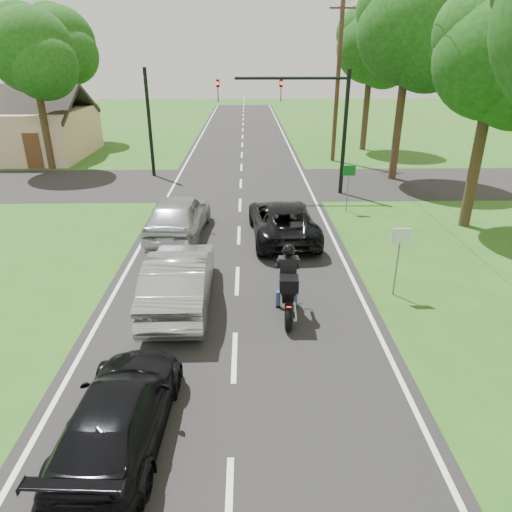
{
  "coord_description": "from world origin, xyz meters",
  "views": [
    {
      "loc": [
        0.33,
        -8.99,
        6.59
      ],
      "look_at": [
        0.58,
        3.0,
        1.3
      ],
      "focal_mm": 32.0,
      "sensor_mm": 36.0,
      "label": 1
    }
  ],
  "objects_px": {
    "dark_suv": "(282,220)",
    "dark_car_behind": "(120,413)",
    "utility_pole_far": "(338,81)",
    "motorcycle_rider": "(288,288)",
    "sign_green": "(349,177)",
    "silver_suv": "(179,215)",
    "silver_sedan": "(180,278)",
    "traffic_signal": "(308,111)",
    "sign_white": "(400,246)"
  },
  "relations": [
    {
      "from": "silver_sedan",
      "to": "sign_green",
      "type": "height_order",
      "value": "sign_green"
    },
    {
      "from": "dark_car_behind",
      "to": "sign_green",
      "type": "bearing_deg",
      "value": -114.17
    },
    {
      "from": "motorcycle_rider",
      "to": "dark_suv",
      "type": "relative_size",
      "value": 0.47
    },
    {
      "from": "sign_white",
      "to": "motorcycle_rider",
      "type": "bearing_deg",
      "value": -162.12
    },
    {
      "from": "dark_suv",
      "to": "sign_green",
      "type": "height_order",
      "value": "sign_green"
    },
    {
      "from": "dark_suv",
      "to": "dark_car_behind",
      "type": "relative_size",
      "value": 1.21
    },
    {
      "from": "dark_suv",
      "to": "traffic_signal",
      "type": "xyz_separation_m",
      "value": [
        1.63,
        6.23,
        3.41
      ]
    },
    {
      "from": "silver_suv",
      "to": "traffic_signal",
      "type": "relative_size",
      "value": 0.78
    },
    {
      "from": "motorcycle_rider",
      "to": "sign_green",
      "type": "distance_m",
      "value": 9.74
    },
    {
      "from": "dark_suv",
      "to": "silver_sedan",
      "type": "xyz_separation_m",
      "value": [
        -3.3,
        -5.18,
        0.08
      ]
    },
    {
      "from": "motorcycle_rider",
      "to": "dark_suv",
      "type": "bearing_deg",
      "value": 89.71
    },
    {
      "from": "motorcycle_rider",
      "to": "sign_white",
      "type": "bearing_deg",
      "value": 20.44
    },
    {
      "from": "silver_suv",
      "to": "utility_pole_far",
      "type": "bearing_deg",
      "value": -117.48
    },
    {
      "from": "sign_white",
      "to": "utility_pole_far",
      "type": "bearing_deg",
      "value": 85.49
    },
    {
      "from": "traffic_signal",
      "to": "sign_white",
      "type": "height_order",
      "value": "traffic_signal"
    },
    {
      "from": "dark_car_behind",
      "to": "sign_white",
      "type": "height_order",
      "value": "sign_white"
    },
    {
      "from": "silver_suv",
      "to": "utility_pole_far",
      "type": "xyz_separation_m",
      "value": [
        8.55,
        14.01,
        4.22
      ]
    },
    {
      "from": "dark_suv",
      "to": "utility_pole_far",
      "type": "relative_size",
      "value": 0.51
    },
    {
      "from": "motorcycle_rider",
      "to": "traffic_signal",
      "type": "height_order",
      "value": "traffic_signal"
    },
    {
      "from": "sign_white",
      "to": "sign_green",
      "type": "height_order",
      "value": "same"
    },
    {
      "from": "traffic_signal",
      "to": "sign_white",
      "type": "bearing_deg",
      "value": -82.95
    },
    {
      "from": "sign_green",
      "to": "sign_white",
      "type": "bearing_deg",
      "value": -91.43
    },
    {
      "from": "utility_pole_far",
      "to": "dark_car_behind",
      "type": "bearing_deg",
      "value": -108.56
    },
    {
      "from": "dark_suv",
      "to": "traffic_signal",
      "type": "height_order",
      "value": "traffic_signal"
    },
    {
      "from": "silver_sedan",
      "to": "utility_pole_far",
      "type": "bearing_deg",
      "value": -112.66
    },
    {
      "from": "motorcycle_rider",
      "to": "sign_white",
      "type": "height_order",
      "value": "sign_white"
    },
    {
      "from": "silver_suv",
      "to": "dark_suv",
      "type": "bearing_deg",
      "value": -179.27
    },
    {
      "from": "dark_car_behind",
      "to": "sign_white",
      "type": "xyz_separation_m",
      "value": [
        6.72,
        5.48,
        0.97
      ]
    },
    {
      "from": "silver_suv",
      "to": "motorcycle_rider",
      "type": "bearing_deg",
      "value": 125.69
    },
    {
      "from": "silver_sedan",
      "to": "dark_car_behind",
      "type": "bearing_deg",
      "value": 84.4
    },
    {
      "from": "dark_suv",
      "to": "dark_car_behind",
      "type": "bearing_deg",
      "value": 66.29
    },
    {
      "from": "dark_car_behind",
      "to": "utility_pole_far",
      "type": "height_order",
      "value": "utility_pole_far"
    },
    {
      "from": "dark_suv",
      "to": "motorcycle_rider",
      "type": "bearing_deg",
      "value": 83.42
    },
    {
      "from": "motorcycle_rider",
      "to": "sign_green",
      "type": "height_order",
      "value": "sign_green"
    },
    {
      "from": "dark_suv",
      "to": "silver_sedan",
      "type": "bearing_deg",
      "value": 53.74
    },
    {
      "from": "utility_pole_far",
      "to": "sign_white",
      "type": "relative_size",
      "value": 4.71
    },
    {
      "from": "silver_sedan",
      "to": "traffic_signal",
      "type": "distance_m",
      "value": 12.87
    },
    {
      "from": "motorcycle_rider",
      "to": "traffic_signal",
      "type": "xyz_separation_m",
      "value": [
        1.92,
        12.08,
        3.32
      ]
    },
    {
      "from": "motorcycle_rider",
      "to": "dark_car_behind",
      "type": "bearing_deg",
      "value": -125.33
    },
    {
      "from": "dark_car_behind",
      "to": "sign_white",
      "type": "relative_size",
      "value": 1.99
    },
    {
      "from": "silver_suv",
      "to": "silver_sedan",
      "type": "bearing_deg",
      "value": 101.81
    },
    {
      "from": "motorcycle_rider",
      "to": "silver_sedan",
      "type": "relative_size",
      "value": 0.5
    },
    {
      "from": "dark_suv",
      "to": "sign_green",
      "type": "bearing_deg",
      "value": -138.55
    },
    {
      "from": "sign_green",
      "to": "motorcycle_rider",
      "type": "bearing_deg",
      "value": -111.03
    },
    {
      "from": "dark_car_behind",
      "to": "utility_pole_far",
      "type": "distance_m",
      "value": 26.23
    },
    {
      "from": "motorcycle_rider",
      "to": "utility_pole_far",
      "type": "relative_size",
      "value": 0.24
    },
    {
      "from": "utility_pole_far",
      "to": "sign_white",
      "type": "bearing_deg",
      "value": -94.51
    },
    {
      "from": "motorcycle_rider",
      "to": "sign_white",
      "type": "distance_m",
      "value": 3.54
    },
    {
      "from": "motorcycle_rider",
      "to": "dark_suv",
      "type": "xyz_separation_m",
      "value": [
        0.29,
        5.85,
        -0.09
      ]
    },
    {
      "from": "silver_sedan",
      "to": "sign_white",
      "type": "bearing_deg",
      "value": -177.22
    }
  ]
}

